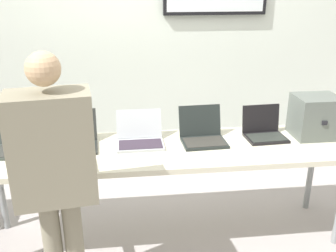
# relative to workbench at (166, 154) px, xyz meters

# --- Properties ---
(ground) EXTENTS (8.00, 8.00, 0.04)m
(ground) POSITION_rel_workbench_xyz_m (0.00, 0.00, -0.74)
(ground) COLOR #A39B9B
(back_wall) EXTENTS (8.00, 0.11, 2.49)m
(back_wall) POSITION_rel_workbench_xyz_m (0.02, 1.13, 0.55)
(back_wall) COLOR silver
(back_wall) RESTS_ON ground
(workbench) EXTENTS (2.80, 0.70, 0.77)m
(workbench) POSITION_rel_workbench_xyz_m (0.00, 0.00, 0.00)
(workbench) COLOR beige
(workbench) RESTS_ON ground
(equipment_box) EXTENTS (0.33, 0.30, 0.32)m
(equipment_box) POSITION_rel_workbench_xyz_m (1.18, 0.10, 0.21)
(equipment_box) COLOR #59615B
(equipment_box) RESTS_ON workbench
(laptop_station_0) EXTENTS (0.32, 0.36, 0.26)m
(laptop_station_0) POSITION_rel_workbench_xyz_m (-1.16, 0.10, 0.11)
(laptop_station_0) COLOR #363D38
(laptop_station_0) RESTS_ON workbench
(laptop_station_1) EXTENTS (0.39, 0.36, 0.24)m
(laptop_station_1) POSITION_rel_workbench_xyz_m (-0.69, 0.10, 0.11)
(laptop_station_1) COLOR #252725
(laptop_station_1) RESTS_ON workbench
(laptop_station_2) EXTENTS (0.35, 0.33, 0.23)m
(laptop_station_2) POSITION_rel_workbench_xyz_m (-0.18, 0.11, 0.11)
(laptop_station_2) COLOR #ADB2B8
(laptop_station_2) RESTS_ON workbench
(laptop_station_3) EXTENTS (0.34, 0.33, 0.25)m
(laptop_station_3) POSITION_rel_workbench_xyz_m (0.29, 0.10, 0.11)
(laptop_station_3) COLOR black
(laptop_station_3) RESTS_ON workbench
(laptop_station_4) EXTENTS (0.32, 0.28, 0.24)m
(laptop_station_4) POSITION_rel_workbench_xyz_m (0.79, 0.11, 0.11)
(laptop_station_4) COLOR black
(laptop_station_4) RESTS_ON workbench
(person) EXTENTS (0.49, 0.63, 1.61)m
(person) POSITION_rel_workbench_xyz_m (-0.68, -0.62, 0.25)
(person) COLOR gray
(person) RESTS_ON ground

